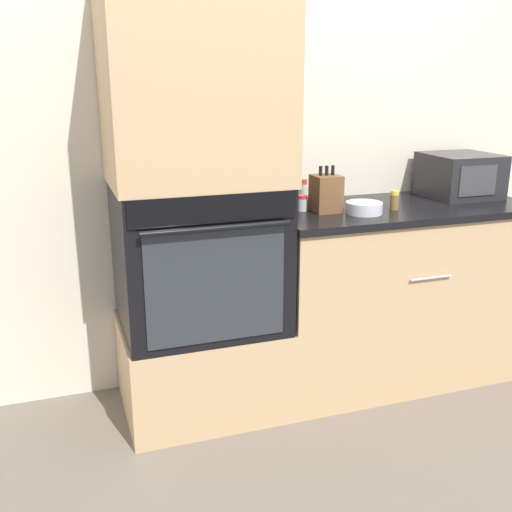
% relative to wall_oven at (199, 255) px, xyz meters
% --- Properties ---
extents(ground_plane, '(12.00, 12.00, 0.00)m').
position_rel_wall_oven_xyz_m(ground_plane, '(0.37, -0.30, -0.77)').
color(ground_plane, '#6B6056').
extents(wall_back, '(8.00, 0.05, 2.50)m').
position_rel_wall_oven_xyz_m(wall_back, '(0.37, 0.33, 0.48)').
color(wall_back, beige).
rests_on(wall_back, ground_plane).
extents(oven_cabinet_base, '(0.74, 0.60, 0.43)m').
position_rel_wall_oven_xyz_m(oven_cabinet_base, '(0.00, 0.00, -0.55)').
color(oven_cabinet_base, tan).
rests_on(oven_cabinet_base, ground_plane).
extents(wall_oven, '(0.72, 0.64, 0.67)m').
position_rel_wall_oven_xyz_m(wall_oven, '(0.00, 0.00, 0.00)').
color(wall_oven, black).
rests_on(wall_oven, oven_cabinet_base).
extents(oven_cabinet_upper, '(0.74, 0.60, 0.87)m').
position_rel_wall_oven_xyz_m(oven_cabinet_upper, '(0.00, 0.00, 0.77)').
color(oven_cabinet_upper, tan).
rests_on(oven_cabinet_upper, wall_oven).
extents(counter_unit, '(1.35, 0.63, 0.93)m').
position_rel_wall_oven_xyz_m(counter_unit, '(1.03, 0.00, -0.30)').
color(counter_unit, tan).
rests_on(counter_unit, ground_plane).
extents(microwave, '(0.35, 0.35, 0.23)m').
position_rel_wall_oven_xyz_m(microwave, '(1.45, 0.10, 0.28)').
color(microwave, '#232326').
rests_on(microwave, counter_unit).
extents(knife_block, '(0.13, 0.13, 0.22)m').
position_rel_wall_oven_xyz_m(knife_block, '(0.62, -0.01, 0.25)').
color(knife_block, brown).
rests_on(knife_block, counter_unit).
extents(bowl, '(0.17, 0.17, 0.05)m').
position_rel_wall_oven_xyz_m(bowl, '(0.77, -0.11, 0.19)').
color(bowl, silver).
rests_on(bowl, counter_unit).
extents(condiment_jar_near, '(0.06, 0.06, 0.09)m').
position_rel_wall_oven_xyz_m(condiment_jar_near, '(0.45, 0.23, 0.21)').
color(condiment_jar_near, '#427047').
rests_on(condiment_jar_near, counter_unit).
extents(condiment_jar_mid, '(0.04, 0.04, 0.09)m').
position_rel_wall_oven_xyz_m(condiment_jar_mid, '(0.95, -0.08, 0.21)').
color(condiment_jar_mid, brown).
rests_on(condiment_jar_mid, counter_unit).
extents(condiment_jar_far, '(0.04, 0.04, 0.11)m').
position_rel_wall_oven_xyz_m(condiment_jar_far, '(0.62, 0.25, 0.22)').
color(condiment_jar_far, silver).
rests_on(condiment_jar_far, counter_unit).
extents(condiment_jar_back, '(0.05, 0.05, 0.07)m').
position_rel_wall_oven_xyz_m(condiment_jar_back, '(0.52, 0.04, 0.20)').
color(condiment_jar_back, silver).
rests_on(condiment_jar_back, counter_unit).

